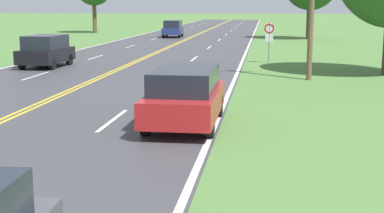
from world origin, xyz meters
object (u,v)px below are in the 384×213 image
at_px(traffic_sign, 269,33).
at_px(car_black_hatchback_mid_near, 46,51).
at_px(car_red_van_approaching, 185,95).
at_px(car_dark_blue_suv_mid_far, 173,28).

height_order(traffic_sign, car_black_hatchback_mid_near, traffic_sign).
bearing_deg(traffic_sign, car_red_van_approaching, -98.16).
height_order(car_red_van_approaching, car_black_hatchback_mid_near, car_black_hatchback_mid_near).
xyz_separation_m(car_red_van_approaching, car_black_hatchback_mid_near, (-9.47, 12.88, 0.03)).
relative_size(traffic_sign, car_dark_blue_suv_mid_far, 0.56).
distance_m(car_red_van_approaching, car_black_hatchback_mid_near, 15.98).
bearing_deg(car_black_hatchback_mid_near, car_red_van_approaching, -142.18).
height_order(traffic_sign, car_red_van_approaching, traffic_sign).
bearing_deg(car_dark_blue_suv_mid_far, traffic_sign, -160.40).
bearing_deg(car_red_van_approaching, traffic_sign, 171.77).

